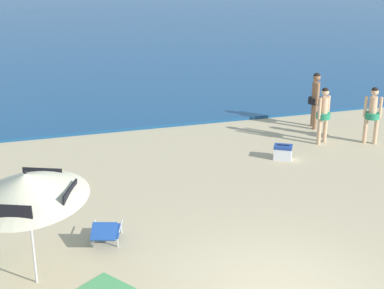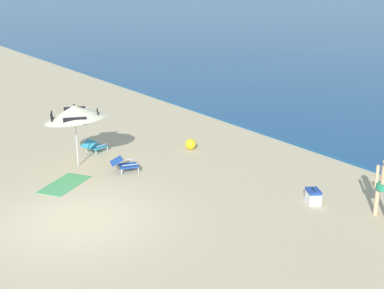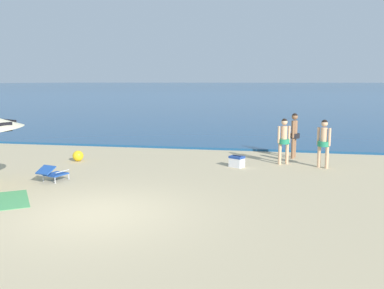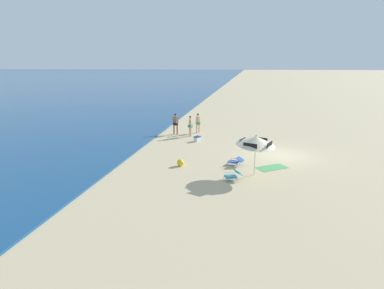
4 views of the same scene
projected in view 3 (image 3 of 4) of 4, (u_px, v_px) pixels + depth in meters
name	position (u px, v px, depth m)	size (l,w,h in m)	color
ground_plane	(95.00, 214.00, 9.61)	(800.00, 800.00, 0.00)	tan
ocean_water	(267.00, 84.00, 407.36)	(800.00, 800.00, 0.10)	navy
lounge_chair_under_umbrella	(52.00, 173.00, 12.70)	(0.77, 1.00, 0.52)	#1E4799
person_standing_near_shore	(324.00, 140.00, 14.62)	(0.44, 0.42, 1.71)	#D8A87F
person_standing_beside	(294.00, 132.00, 16.51)	(0.44, 0.52, 1.79)	#8C6042
person_wading_in	(284.00, 138.00, 15.28)	(0.46, 0.41, 1.69)	#D8A87F
cooler_box	(237.00, 161.00, 14.86)	(0.60, 0.55, 0.43)	white
beach_ball	(78.00, 156.00, 15.95)	(0.41, 0.41, 0.41)	yellow
beach_towel	(10.00, 200.00, 10.74)	(0.90, 1.80, 0.01)	#4C9E5B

